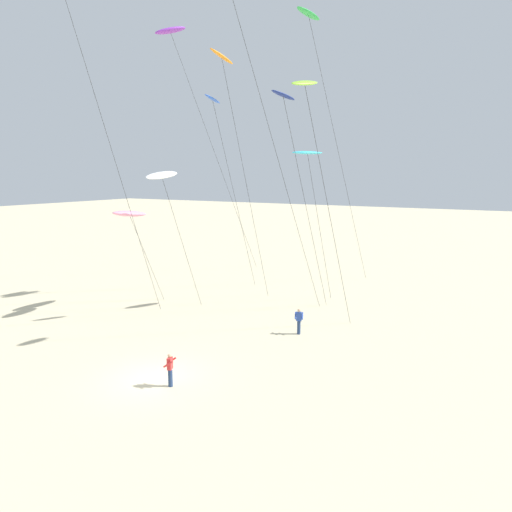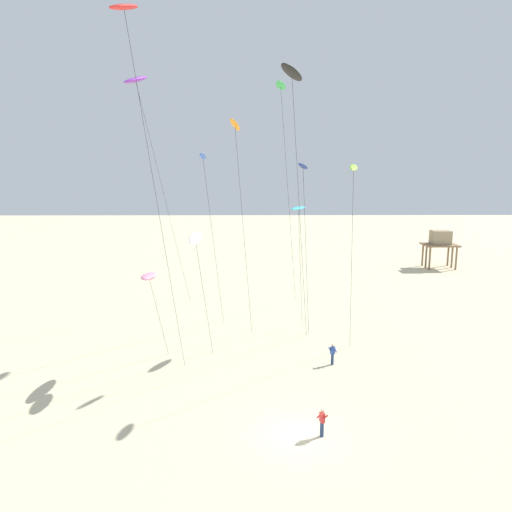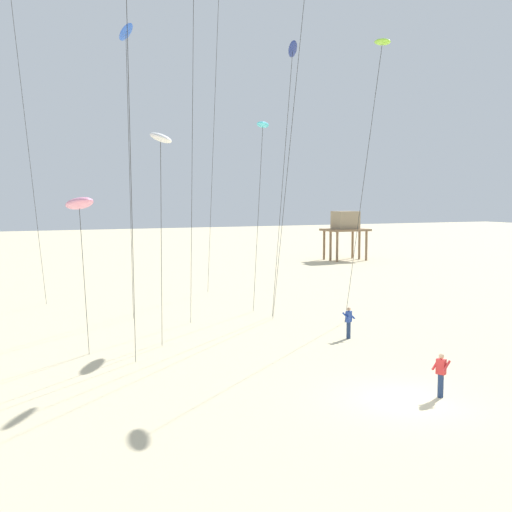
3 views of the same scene
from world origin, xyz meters
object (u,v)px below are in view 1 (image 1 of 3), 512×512
(kite_green, at_px, (309,17))
(kite_white, at_px, (162,176))
(kite_orange, at_px, (223,61))
(kite_pink, at_px, (130,214))
(kite_purple, at_px, (171,32))
(kite_lime, at_px, (306,89))
(kite_blue, at_px, (214,105))
(kite_flyer_middle, at_px, (299,321))
(kite_navy, at_px, (285,102))
(kite_flyer_nearest, at_px, (170,369))
(kite_cyan, at_px, (308,154))

(kite_green, height_order, kite_white, kite_green)
(kite_orange, xyz_separation_m, kite_green, (3.84, 6.25, 3.98))
(kite_orange, xyz_separation_m, kite_pink, (-6.31, -3.30, -10.77))
(kite_purple, height_order, kite_white, kite_purple)
(kite_lime, bearing_deg, kite_pink, 176.42)
(kite_blue, xyz_separation_m, kite_white, (-0.05, -6.39, -5.55))
(kite_lime, relative_size, kite_flyer_middle, 9.22)
(kite_navy, height_order, kite_pink, kite_navy)
(kite_pink, bearing_deg, kite_purple, 105.28)
(kite_lime, height_order, kite_navy, kite_navy)
(kite_orange, distance_m, kite_white, 9.16)
(kite_flyer_nearest, relative_size, kite_flyer_middle, 1.00)
(kite_lime, distance_m, kite_green, 13.44)
(kite_pink, distance_m, kite_flyer_middle, 15.15)
(kite_cyan, bearing_deg, kite_lime, -67.83)
(kite_pink, bearing_deg, kite_white, -4.38)
(kite_lime, distance_m, kite_navy, 4.75)
(kite_lime, bearing_deg, kite_flyer_middle, 120.22)
(kite_blue, relative_size, kite_flyer_middle, 9.76)
(kite_purple, distance_m, kite_pink, 17.29)
(kite_blue, bearing_deg, kite_flyer_middle, -28.96)
(kite_blue, distance_m, kite_white, 8.46)
(kite_flyer_middle, bearing_deg, kite_purple, 154.28)
(kite_white, bearing_deg, kite_lime, -3.33)
(kite_cyan, xyz_separation_m, kite_flyer_middle, (2.21, -6.01, -10.66))
(kite_navy, distance_m, kite_purple, 16.60)
(kite_green, relative_size, kite_purple, 0.97)
(kite_blue, distance_m, kite_flyer_middle, 18.74)
(kite_green, relative_size, kite_flyer_middle, 13.45)
(kite_purple, bearing_deg, kite_pink, -74.72)
(kite_flyer_middle, bearing_deg, kite_navy, 135.41)
(kite_purple, height_order, kite_flyer_nearest, kite_purple)
(kite_lime, distance_m, kite_cyan, 8.59)
(kite_green, distance_m, kite_flyer_nearest, 28.34)
(kite_orange, bearing_deg, kite_lime, -27.02)
(kite_flyer_middle, bearing_deg, kite_orange, 159.17)
(kite_blue, height_order, kite_flyer_nearest, kite_blue)
(kite_orange, relative_size, kite_flyer_middle, 11.25)
(kite_orange, height_order, kite_white, kite_orange)
(kite_pink, bearing_deg, kite_orange, 27.63)
(kite_lime, height_order, kite_cyan, kite_lime)
(kite_navy, height_order, kite_flyer_nearest, kite_navy)
(kite_cyan, height_order, kite_flyer_middle, kite_cyan)
(kite_pink, relative_size, kite_flyer_middle, 4.53)
(kite_navy, bearing_deg, kite_blue, 156.74)
(kite_white, height_order, kite_flyer_nearest, kite_white)
(kite_green, distance_m, kite_purple, 12.47)
(kite_lime, xyz_separation_m, kite_navy, (-3.08, 3.62, -0.05))
(kite_cyan, height_order, kite_purple, kite_purple)
(kite_cyan, bearing_deg, kite_navy, -90.99)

